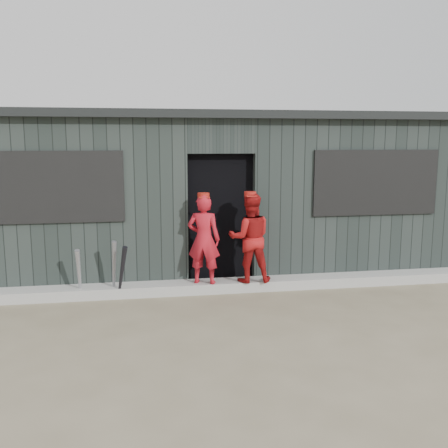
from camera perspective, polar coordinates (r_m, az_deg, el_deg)
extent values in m
plane|color=#6C614A|center=(5.74, 3.04, -12.85)|extent=(80.00, 80.00, 0.00)
cube|color=#989893|center=(7.40, -0.03, -7.06)|extent=(8.00, 0.36, 0.15)
cone|color=#9999A1|center=(7.16, -16.23, -5.53)|extent=(0.08, 0.31, 0.75)
cone|color=gray|center=(7.14, -12.46, -5.04)|extent=(0.12, 0.30, 0.84)
cone|color=black|center=(7.00, -11.61, -5.47)|extent=(0.21, 0.36, 0.80)
imported|color=#B41622|center=(7.13, -2.33, -1.77)|extent=(0.54, 0.44, 1.28)
imported|color=#A21414|center=(7.22, 2.97, -1.59)|extent=(0.67, 0.54, 1.29)
imported|color=#A7A7A7|center=(8.03, 3.13, -2.12)|extent=(0.60, 0.44, 1.14)
cube|color=black|center=(8.81, -1.83, 3.06)|extent=(7.60, 2.70, 2.20)
cube|color=#29302D|center=(7.42, -17.81, 1.81)|extent=(3.50, 0.20, 2.50)
cube|color=#272F2D|center=(8.10, 15.56, 2.52)|extent=(3.50, 0.20, 2.50)
cube|color=#272E2C|center=(7.38, -0.39, 10.01)|extent=(1.00, 0.20, 0.50)
cube|color=#262D2B|center=(10.10, 20.73, 3.55)|extent=(0.20, 3.00, 2.50)
cube|color=#272E2C|center=(10.19, -2.89, 4.19)|extent=(8.00, 0.20, 2.50)
cube|color=black|center=(8.77, -1.87, 11.93)|extent=(8.30, 3.30, 0.12)
cube|color=black|center=(7.29, -19.23, 3.99)|extent=(2.00, 0.04, 1.00)
cube|color=black|center=(8.03, 16.99, 4.55)|extent=(2.00, 0.04, 1.00)
cube|color=black|center=(7.98, -1.80, 3.48)|extent=(0.25, 0.25, 0.98)
cube|color=black|center=(7.99, -0.95, 3.13)|extent=(0.25, 0.21, 0.92)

